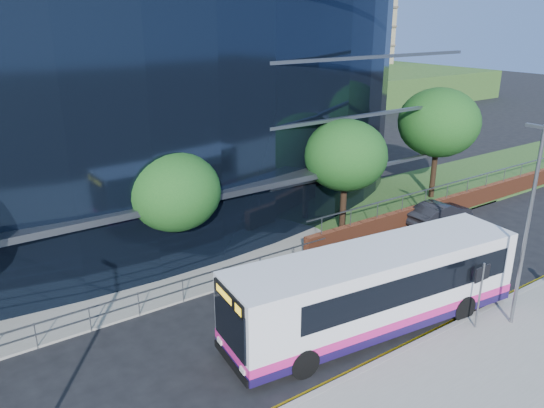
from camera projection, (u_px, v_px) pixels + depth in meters
ground at (364, 349)px, 19.81m from camera, size 200.00×200.00×0.00m
kerb at (383, 361)px, 19.01m from camera, size 80.00×0.25×0.16m
yellow_line_outer at (379, 360)px, 19.19m from camera, size 80.00×0.08×0.01m
yellow_line_inner at (376, 358)px, 19.31m from camera, size 80.00×0.08×0.01m
far_forecourt at (108, 278)px, 25.07m from camera, size 50.00×8.00×0.10m
grass_verge at (488, 175)px, 41.21m from camera, size 36.00×8.00×0.12m
glass_office at (72, 83)px, 31.08m from camera, size 44.00×23.10×16.00m
retaining_wall at (502, 189)px, 36.01m from camera, size 34.00×0.40×2.11m
guard_railings at (89, 313)px, 20.64m from camera, size 24.00×0.05×1.10m
apartment_block at (252, 20)px, 77.51m from camera, size 60.00×42.00×30.00m
street_sign at (481, 282)px, 20.28m from camera, size 0.85×0.09×2.80m
tree_far_b at (174, 191)px, 24.12m from camera, size 4.29×4.29×6.05m
tree_far_c at (346, 155)px, 29.01m from camera, size 4.62×4.62×6.51m
tree_far_d at (439, 123)px, 34.40m from camera, size 5.28×5.28×7.44m
tree_dist_e at (274, 81)px, 62.11m from camera, size 4.62×4.62×6.51m
tree_dist_f at (362, 74)px, 72.37m from camera, size 4.29×4.29×6.05m
streetlight_east at (527, 223)px, 19.87m from camera, size 0.15×0.77×8.00m
city_bus at (378, 288)px, 20.62m from camera, size 12.61×4.20×3.35m
parked_car at (439, 214)px, 31.26m from camera, size 4.39×1.56×1.44m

